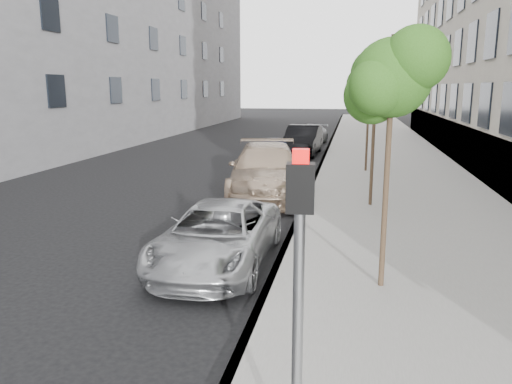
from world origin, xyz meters
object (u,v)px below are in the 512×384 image
(tree_mid, at_px, (377,74))
(sedan_black, at_px, (303,140))
(tree_far, at_px, (371,71))
(suv, at_px, (266,171))
(tree_near, at_px, (394,78))
(sedan_blue, at_px, (273,153))
(minivan, at_px, (217,235))
(sedan_rear, at_px, (311,135))
(signal_pole, at_px, (299,278))

(tree_mid, relative_size, sedan_black, 0.99)
(tree_far, relative_size, suv, 0.84)
(tree_near, xyz_separation_m, sedan_blue, (-4.15, 13.50, -3.11))
(minivan, bearing_deg, suv, 91.39)
(tree_near, relative_size, sedan_blue, 1.05)
(tree_mid, height_order, sedan_black, tree_mid)
(suv, height_order, sedan_rear, suv)
(tree_near, distance_m, tree_far, 13.01)
(signal_pole, bearing_deg, sedan_black, 91.15)
(tree_mid, relative_size, minivan, 1.05)
(minivan, distance_m, sedan_black, 17.86)
(tree_mid, xyz_separation_m, sedan_blue, (-4.15, 7.00, -3.34))
(signal_pole, xyz_separation_m, suv, (-2.44, 12.45, -1.17))
(sedan_black, bearing_deg, minivan, -87.35)
(suv, relative_size, sedan_blue, 1.41)
(sedan_black, bearing_deg, tree_mid, -72.06)
(tree_mid, xyz_separation_m, sedan_rear, (-3.33, 17.36, -3.46))
(suv, bearing_deg, signal_pole, -87.95)
(tree_near, height_order, sedan_rear, tree_near)
(sedan_black, xyz_separation_m, sedan_rear, (-0.00, 5.16, -0.19))
(tree_mid, distance_m, minivan, 7.41)
(tree_near, distance_m, sedan_rear, 24.31)
(minivan, bearing_deg, tree_mid, 59.54)
(suv, height_order, sedan_blue, suv)
(tree_mid, relative_size, signal_pole, 1.58)
(sedan_rear, bearing_deg, sedan_black, -81.85)
(tree_far, xyz_separation_m, suv, (-3.50, -5.28, -3.47))
(tree_mid, xyz_separation_m, tree_far, (-0.00, 6.50, 0.28))
(tree_far, xyz_separation_m, sedan_blue, (-4.15, 0.50, -3.62))
(signal_pole, distance_m, sedan_black, 23.58)
(tree_mid, bearing_deg, minivan, -120.55)
(sedan_black, bearing_deg, sedan_rear, 92.69)
(tree_far, height_order, suv, tree_far)
(sedan_blue, bearing_deg, tree_mid, -68.87)
(tree_far, distance_m, minivan, 13.14)
(suv, bearing_deg, tree_far, 47.47)
(signal_pole, bearing_deg, tree_far, 82.21)
(signal_pole, bearing_deg, tree_mid, 80.25)
(tree_near, height_order, sedan_black, tree_near)
(tree_far, distance_m, sedan_rear, 11.96)
(minivan, height_order, sedan_blue, sedan_blue)
(tree_mid, distance_m, tree_far, 6.51)
(signal_pole, height_order, sedan_blue, signal_pole)
(signal_pole, distance_m, sedan_blue, 18.55)
(tree_near, relative_size, tree_far, 0.89)
(tree_far, relative_size, minivan, 1.10)
(suv, height_order, sedan_black, suv)
(tree_near, bearing_deg, signal_pole, -102.55)
(tree_near, xyz_separation_m, sedan_black, (-3.33, 18.70, -3.03))
(sedan_blue, relative_size, sedan_rear, 1.02)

